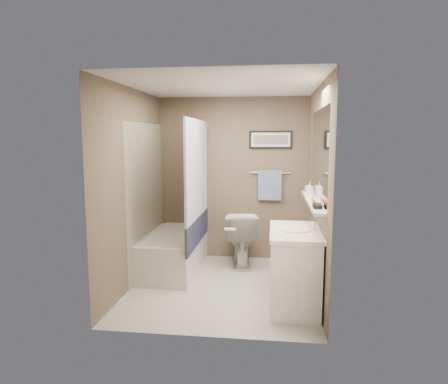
# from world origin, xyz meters

# --- Properties ---
(ground) EXTENTS (2.50, 2.50, 0.00)m
(ground) POSITION_xyz_m (0.00, 0.00, 0.00)
(ground) COLOR beige
(ground) RESTS_ON ground
(ceiling) EXTENTS (2.20, 2.50, 0.04)m
(ceiling) POSITION_xyz_m (0.00, 0.00, 2.38)
(ceiling) COLOR silver
(ceiling) RESTS_ON wall_back
(wall_back) EXTENTS (2.20, 0.04, 2.40)m
(wall_back) POSITION_xyz_m (0.00, 1.23, 1.20)
(wall_back) COLOR brown
(wall_back) RESTS_ON ground
(wall_front) EXTENTS (2.20, 0.04, 2.40)m
(wall_front) POSITION_xyz_m (0.00, -1.23, 1.20)
(wall_front) COLOR brown
(wall_front) RESTS_ON ground
(wall_left) EXTENTS (0.04, 2.50, 2.40)m
(wall_left) POSITION_xyz_m (-1.08, 0.00, 1.20)
(wall_left) COLOR brown
(wall_left) RESTS_ON ground
(wall_right) EXTENTS (0.04, 2.50, 2.40)m
(wall_right) POSITION_xyz_m (1.08, 0.00, 1.20)
(wall_right) COLOR brown
(wall_right) RESTS_ON ground
(tile_surround) EXTENTS (0.02, 1.55, 2.00)m
(tile_surround) POSITION_xyz_m (-1.09, 0.50, 1.00)
(tile_surround) COLOR tan
(tile_surround) RESTS_ON wall_left
(curtain_rod) EXTENTS (0.02, 1.55, 0.02)m
(curtain_rod) POSITION_xyz_m (-0.40, 0.50, 2.05)
(curtain_rod) COLOR silver
(curtain_rod) RESTS_ON wall_left
(curtain_upper) EXTENTS (0.03, 1.45, 1.28)m
(curtain_upper) POSITION_xyz_m (-0.40, 0.50, 1.40)
(curtain_upper) COLOR white
(curtain_upper) RESTS_ON curtain_rod
(curtain_lower) EXTENTS (0.03, 1.45, 0.36)m
(curtain_lower) POSITION_xyz_m (-0.40, 0.50, 0.58)
(curtain_lower) COLOR #232641
(curtain_lower) RESTS_ON curtain_rod
(mirror) EXTENTS (0.02, 1.60, 1.00)m
(mirror) POSITION_xyz_m (1.09, -0.15, 1.62)
(mirror) COLOR silver
(mirror) RESTS_ON wall_right
(shelf) EXTENTS (0.12, 1.60, 0.03)m
(shelf) POSITION_xyz_m (1.04, -0.15, 1.10)
(shelf) COLOR silver
(shelf) RESTS_ON wall_right
(towel_bar) EXTENTS (0.60, 0.02, 0.02)m
(towel_bar) POSITION_xyz_m (0.55, 1.22, 1.30)
(towel_bar) COLOR silver
(towel_bar) RESTS_ON wall_back
(towel) EXTENTS (0.34, 0.05, 0.44)m
(towel) POSITION_xyz_m (0.55, 1.20, 1.12)
(towel) COLOR #98B0DD
(towel) RESTS_ON towel_bar
(art_frame) EXTENTS (0.62, 0.02, 0.26)m
(art_frame) POSITION_xyz_m (0.55, 1.23, 1.78)
(art_frame) COLOR black
(art_frame) RESTS_ON wall_back
(art_mat) EXTENTS (0.56, 0.00, 0.20)m
(art_mat) POSITION_xyz_m (0.55, 1.22, 1.78)
(art_mat) COLOR white
(art_mat) RESTS_ON art_frame
(art_image) EXTENTS (0.50, 0.00, 0.13)m
(art_image) POSITION_xyz_m (0.55, 1.22, 1.78)
(art_image) COLOR #595959
(art_image) RESTS_ON art_mat
(door) EXTENTS (0.80, 0.02, 2.00)m
(door) POSITION_xyz_m (0.55, -1.24, 1.00)
(door) COLOR silver
(door) RESTS_ON wall_front
(door_handle) EXTENTS (0.10, 0.02, 0.02)m
(door_handle) POSITION_xyz_m (0.22, -1.19, 1.00)
(door_handle) COLOR silver
(door_handle) RESTS_ON door
(bathtub) EXTENTS (0.71, 1.51, 0.50)m
(bathtub) POSITION_xyz_m (-0.75, 0.57, 0.25)
(bathtub) COLOR silver
(bathtub) RESTS_ON ground
(tub_rim) EXTENTS (0.56, 1.36, 0.02)m
(tub_rim) POSITION_xyz_m (-0.75, 0.57, 0.50)
(tub_rim) COLOR silver
(tub_rim) RESTS_ON bathtub
(toilet) EXTENTS (0.53, 0.82, 0.79)m
(toilet) POSITION_xyz_m (0.15, 0.89, 0.39)
(toilet) COLOR silver
(toilet) RESTS_ON ground
(vanity) EXTENTS (0.54, 0.92, 0.80)m
(vanity) POSITION_xyz_m (0.85, -0.46, 0.40)
(vanity) COLOR white
(vanity) RESTS_ON ground
(countertop) EXTENTS (0.54, 0.96, 0.04)m
(countertop) POSITION_xyz_m (0.84, -0.46, 0.82)
(countertop) COLOR white
(countertop) RESTS_ON vanity
(sink_basin) EXTENTS (0.34, 0.34, 0.01)m
(sink_basin) POSITION_xyz_m (0.83, -0.46, 0.85)
(sink_basin) COLOR white
(sink_basin) RESTS_ON countertop
(faucet_spout) EXTENTS (0.02, 0.02, 0.10)m
(faucet_spout) POSITION_xyz_m (1.03, -0.46, 0.89)
(faucet_spout) COLOR silver
(faucet_spout) RESTS_ON countertop
(faucet_knob) EXTENTS (0.05, 0.05, 0.05)m
(faucet_knob) POSITION_xyz_m (1.03, -0.36, 0.87)
(faucet_knob) COLOR silver
(faucet_knob) RESTS_ON countertop
(candle_bowl_near) EXTENTS (0.09, 0.09, 0.04)m
(candle_bowl_near) POSITION_xyz_m (1.04, -0.70, 1.14)
(candle_bowl_near) COLOR black
(candle_bowl_near) RESTS_ON shelf
(candle_bowl_far) EXTENTS (0.09, 0.09, 0.04)m
(candle_bowl_far) POSITION_xyz_m (1.04, -0.60, 1.14)
(candle_bowl_far) COLOR black
(candle_bowl_far) RESTS_ON shelf
(hair_brush_front) EXTENTS (0.05, 0.22, 0.04)m
(hair_brush_front) POSITION_xyz_m (1.04, -0.26, 1.14)
(hair_brush_front) COLOR #D65E1E
(hair_brush_front) RESTS_ON shelf
(pink_comb) EXTENTS (0.05, 0.16, 0.01)m
(pink_comb) POSITION_xyz_m (1.04, 0.03, 1.12)
(pink_comb) COLOR pink
(pink_comb) RESTS_ON shelf
(glass_jar) EXTENTS (0.08, 0.08, 0.10)m
(glass_jar) POSITION_xyz_m (1.04, 0.42, 1.17)
(glass_jar) COLOR silver
(glass_jar) RESTS_ON shelf
(soap_bottle) EXTENTS (0.08, 0.08, 0.16)m
(soap_bottle) POSITION_xyz_m (1.04, 0.20, 1.20)
(soap_bottle) COLOR #999999
(soap_bottle) RESTS_ON shelf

